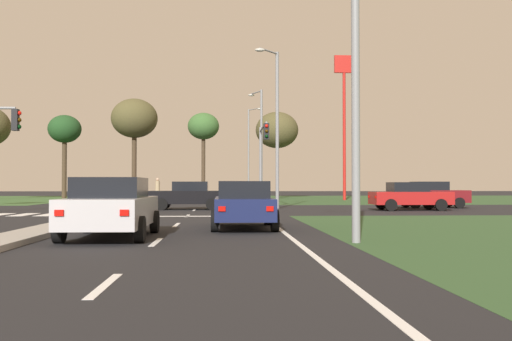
% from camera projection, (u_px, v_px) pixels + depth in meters
% --- Properties ---
extents(ground_plane, '(200.00, 200.00, 0.00)m').
position_uv_depth(ground_plane, '(132.00, 210.00, 32.21)').
color(ground_plane, black).
extents(grass_verge_far_right, '(35.00, 35.00, 0.01)m').
position_uv_depth(grass_verge_far_right, '(428.00, 199.00, 58.08)').
color(grass_verge_far_right, '#2D4C28').
rests_on(grass_verge_far_right, ground).
extents(median_island_near, '(1.20, 22.00, 0.14)m').
position_uv_depth(median_island_near, '(0.00, 242.00, 13.25)').
color(median_island_near, gray).
rests_on(median_island_near, ground).
extents(median_island_far, '(1.20, 36.00, 0.14)m').
position_uv_depth(median_island_far, '(172.00, 198.00, 57.17)').
color(median_island_far, gray).
rests_on(median_island_far, ground).
extents(lane_dash_near, '(0.14, 2.00, 0.01)m').
position_uv_depth(lane_dash_near, '(105.00, 285.00, 7.88)').
color(lane_dash_near, silver).
rests_on(lane_dash_near, ground).
extents(lane_dash_second, '(0.14, 2.00, 0.01)m').
position_uv_depth(lane_dash_second, '(156.00, 242.00, 13.87)').
color(lane_dash_second, silver).
rests_on(lane_dash_second, ground).
extents(lane_dash_third, '(0.14, 2.00, 0.01)m').
position_uv_depth(lane_dash_third, '(177.00, 225.00, 19.85)').
color(lane_dash_third, silver).
rests_on(lane_dash_third, ground).
extents(lane_dash_fourth, '(0.14, 2.00, 0.01)m').
position_uv_depth(lane_dash_fourth, '(187.00, 216.00, 25.84)').
color(lane_dash_fourth, silver).
rests_on(lane_dash_fourth, ground).
extents(lane_dash_fifth, '(0.14, 2.00, 0.01)m').
position_uv_depth(lane_dash_fifth, '(194.00, 210.00, 31.83)').
color(lane_dash_fifth, silver).
rests_on(lane_dash_fifth, ground).
extents(edge_line_right, '(0.14, 24.00, 0.01)m').
position_uv_depth(edge_line_right, '(293.00, 239.00, 14.62)').
color(edge_line_right, silver).
rests_on(edge_line_right, ground).
extents(stop_bar_near, '(6.40, 0.50, 0.01)m').
position_uv_depth(stop_bar_near, '(194.00, 216.00, 25.43)').
color(stop_bar_near, silver).
rests_on(stop_bar_near, ground).
extents(crosswalk_bar_third, '(0.70, 2.80, 0.01)m').
position_uv_depth(crosswalk_bar_third, '(24.00, 215.00, 26.79)').
color(crosswalk_bar_third, silver).
rests_on(crosswalk_bar_third, ground).
extents(crosswalk_bar_fourth, '(0.70, 2.80, 0.01)m').
position_uv_depth(crosswalk_bar_fourth, '(49.00, 215.00, 26.86)').
color(crosswalk_bar_fourth, silver).
rests_on(crosswalk_bar_fourth, ground).
extents(crosswalk_bar_fifth, '(0.70, 2.80, 0.01)m').
position_uv_depth(crosswalk_bar_fifth, '(75.00, 214.00, 26.92)').
color(crosswalk_bar_fifth, silver).
rests_on(crosswalk_bar_fifth, ground).
extents(car_navy_near, '(1.98, 4.60, 1.49)m').
position_uv_depth(car_navy_near, '(243.00, 204.00, 18.39)').
color(car_navy_near, '#161E47').
rests_on(car_navy_near, ground).
extents(car_maroon_second, '(4.17, 2.01, 1.58)m').
position_uv_depth(car_maroon_second, '(431.00, 194.00, 35.00)').
color(car_maroon_second, maroon).
rests_on(car_maroon_second, ground).
extents(car_black_third, '(4.29, 2.07, 1.57)m').
position_uv_depth(car_black_third, '(188.00, 195.00, 32.76)').
color(car_black_third, black).
rests_on(car_black_third, ground).
extents(car_silver_fourth, '(2.10, 4.61, 1.56)m').
position_uv_depth(car_silver_fourth, '(112.00, 207.00, 15.11)').
color(car_silver_fourth, '#B7B7BC').
rests_on(car_silver_fourth, ground).
extents(car_red_sixth, '(4.26, 2.09, 1.53)m').
position_uv_depth(car_red_sixth, '(410.00, 196.00, 31.68)').
color(car_red_sixth, '#A31919').
rests_on(car_red_sixth, ground).
extents(traffic_signal_far_right, '(0.32, 5.74, 5.29)m').
position_uv_depth(traffic_signal_far_right, '(263.00, 148.00, 37.14)').
color(traffic_signal_far_right, gray).
rests_on(traffic_signal_far_right, ground).
extents(street_lamp_near, '(2.13, 0.28, 9.62)m').
position_uv_depth(street_lamp_near, '(349.00, 19.00, 13.84)').
color(street_lamp_near, gray).
rests_on(street_lamp_near, ground).
extents(street_lamp_second, '(1.49, 1.57, 9.20)m').
position_uv_depth(street_lamp_second, '(276.00, 121.00, 33.91)').
color(street_lamp_second, gray).
rests_on(street_lamp_second, ground).
extents(street_lamp_third, '(1.14, 1.90, 9.33)m').
position_uv_depth(street_lamp_third, '(260.00, 139.00, 48.46)').
color(street_lamp_third, gray).
rests_on(street_lamp_third, ground).
extents(street_lamp_fourth, '(1.65, 2.24, 10.97)m').
position_uv_depth(street_lamp_fourth, '(250.00, 148.00, 73.20)').
color(street_lamp_fourth, gray).
rests_on(street_lamp_fourth, ground).
extents(pedestrian_at_median, '(0.34, 0.34, 1.78)m').
position_uv_depth(pedestrian_at_median, '(158.00, 187.00, 44.30)').
color(pedestrian_at_median, '#4C4C4C').
rests_on(pedestrian_at_median, median_island_far).
extents(fastfood_pole_sign, '(1.80, 0.40, 13.33)m').
position_uv_depth(fastfood_pole_sign, '(344.00, 96.00, 53.48)').
color(fastfood_pole_sign, red).
rests_on(fastfood_pole_sign, ground).
extents(treeline_second, '(3.40, 3.40, 8.66)m').
position_uv_depth(treeline_second, '(65.00, 131.00, 60.32)').
color(treeline_second, '#423323').
rests_on(treeline_second, ground).
extents(treeline_third, '(4.67, 4.67, 10.13)m').
position_uv_depth(treeline_third, '(134.00, 119.00, 58.76)').
color(treeline_third, '#423323').
rests_on(treeline_third, ground).
extents(treeline_fourth, '(3.42, 3.42, 9.27)m').
position_uv_depth(treeline_fourth, '(203.00, 127.00, 63.39)').
color(treeline_fourth, '#423323').
rests_on(treeline_fourth, ground).
extents(treeline_fifth, '(4.49, 4.49, 9.09)m').
position_uv_depth(treeline_fifth, '(277.00, 130.00, 61.12)').
color(treeline_fifth, '#423323').
rests_on(treeline_fifth, ground).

